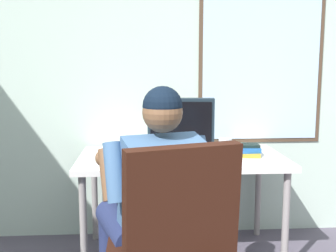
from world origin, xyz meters
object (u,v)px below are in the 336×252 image
object	(u,v)px
wine_glass	(225,144)
crt_monitor	(181,124)
desk	(182,165)
cd_case	(123,161)
person_seated	(153,199)
office_chair	(172,234)
book_stack	(249,150)

from	to	relation	value
wine_glass	crt_monitor	bearing A→B (deg)	148.37
desk	cd_case	world-z (taller)	cd_case
crt_monitor	wine_glass	world-z (taller)	crt_monitor
person_seated	cd_case	xyz separation A→B (m)	(-0.18, 0.56, 0.07)
office_chair	wine_glass	world-z (taller)	office_chair
office_chair	person_seated	xyz separation A→B (m)	(-0.08, 0.28, 0.07)
desk	book_stack	size ratio (longest dim) A/B	8.32
crt_monitor	desk	bearing A→B (deg)	57.03
wine_glass	book_stack	xyz separation A→B (m)	(0.20, 0.14, -0.07)
book_stack	desk	bearing A→B (deg)	175.53
person_seated	wine_glass	world-z (taller)	person_seated
desk	office_chair	distance (m)	1.01
person_seated	crt_monitor	world-z (taller)	person_seated
desk	wine_glass	xyz separation A→B (m)	(0.27, -0.18, 0.17)
desk	office_chair	xyz separation A→B (m)	(-0.14, -1.00, -0.07)
wine_glass	book_stack	world-z (taller)	wine_glass
person_seated	crt_monitor	size ratio (longest dim) A/B	2.73
desk	book_stack	world-z (taller)	book_stack
cd_case	desk	bearing A→B (deg)	22.43
crt_monitor	cd_case	distance (m)	0.47
person_seated	cd_case	world-z (taller)	person_seated
desk	office_chair	world-z (taller)	office_chair
book_stack	cd_case	world-z (taller)	book_stack
office_chair	crt_monitor	size ratio (longest dim) A/B	2.23
office_chair	book_stack	size ratio (longest dim) A/B	6.02
crt_monitor	book_stack	bearing A→B (deg)	-3.18
desk	wine_glass	distance (m)	0.36
cd_case	wine_glass	bearing A→B (deg)	-1.26
desk	office_chair	size ratio (longest dim) A/B	1.38
wine_glass	cd_case	distance (m)	0.67
person_seated	wine_glass	xyz separation A→B (m)	(0.48, 0.54, 0.18)
office_chair	wine_glass	xyz separation A→B (m)	(0.41, 0.82, 0.25)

